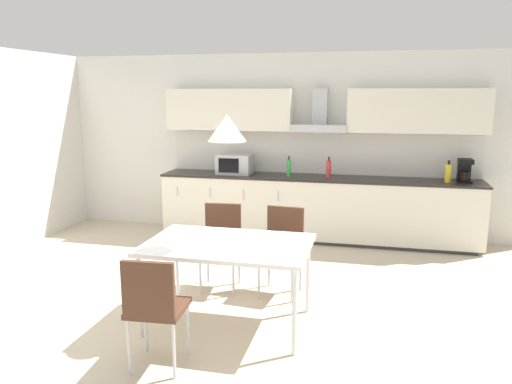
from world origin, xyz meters
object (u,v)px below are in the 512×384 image
(bottle_green, at_px, (289,168))
(bottle_red, at_px, (329,169))
(dining_table, at_px, (228,248))
(chair_far_left, at_px, (221,237))
(pendant_lamp, at_px, (227,128))
(chair_far_right, at_px, (283,241))
(chair_near_left, at_px, (154,302))
(microwave, at_px, (235,164))
(coffee_maker, at_px, (464,170))
(bottle_yellow, at_px, (448,173))

(bottle_green, height_order, bottle_red, bottle_red)
(dining_table, relative_size, chair_far_left, 1.61)
(bottle_red, distance_m, pendant_lamp, 2.90)
(bottle_green, xyz_separation_m, chair_far_right, (0.26, -1.90, -0.47))
(chair_far_left, relative_size, chair_near_left, 1.00)
(microwave, relative_size, chair_far_left, 0.55)
(microwave, bearing_deg, chair_far_right, -61.75)
(bottle_green, xyz_separation_m, dining_table, (-0.06, -2.75, -0.30))
(dining_table, relative_size, chair_near_left, 1.61)
(chair_near_left, bearing_deg, dining_table, 69.86)
(chair_far_right, bearing_deg, coffee_maker, 44.50)
(bottle_yellow, relative_size, pendant_lamp, 0.89)
(microwave, distance_m, bottle_green, 0.78)
(dining_table, xyz_separation_m, chair_far_left, (-0.32, 0.85, -0.17))
(chair_far_right, bearing_deg, pendant_lamp, -110.97)
(chair_near_left, bearing_deg, bottle_green, 84.12)
(bottle_yellow, relative_size, dining_table, 0.20)
(chair_far_left, bearing_deg, dining_table, -69.07)
(bottle_yellow, xyz_separation_m, chair_far_right, (-1.80, -1.90, -0.48))
(bottle_red, xyz_separation_m, chair_near_left, (-0.92, -3.59, -0.48))
(bottle_yellow, bearing_deg, microwave, 179.02)
(dining_table, bearing_deg, coffee_maker, 50.40)
(bottle_yellow, height_order, chair_near_left, bottle_yellow)
(pendant_lamp, bearing_deg, bottle_green, 88.74)
(bottle_yellow, xyz_separation_m, bottle_green, (-2.06, 0.01, -0.00))
(bottle_green, relative_size, chair_near_left, 0.32)
(dining_table, xyz_separation_m, chair_near_left, (-0.31, -0.85, -0.17))
(bottle_red, xyz_separation_m, dining_table, (-0.61, -2.74, -0.31))
(chair_far_right, bearing_deg, bottle_green, 97.88)
(bottle_red, height_order, dining_table, bottle_red)
(pendant_lamp, bearing_deg, chair_far_left, 110.93)
(coffee_maker, xyz_separation_m, chair_near_left, (-2.64, -3.66, -0.50))
(coffee_maker, xyz_separation_m, bottle_red, (-1.72, -0.08, -0.03))
(bottle_red, bearing_deg, pendant_lamp, -102.47)
(coffee_maker, relative_size, bottle_yellow, 1.05)
(chair_far_left, xyz_separation_m, chair_far_right, (0.65, -0.00, 0.00))
(bottle_green, height_order, chair_far_left, bottle_green)
(chair_far_right, bearing_deg, microwave, 118.25)
(microwave, bearing_deg, coffee_maker, 0.50)
(microwave, xyz_separation_m, bottle_yellow, (2.84, -0.05, -0.02))
(coffee_maker, height_order, bottle_red, coffee_maker)
(microwave, bearing_deg, dining_table, -75.52)
(bottle_yellow, bearing_deg, dining_table, -127.78)
(coffee_maker, distance_m, chair_far_left, 3.34)
(bottle_yellow, bearing_deg, coffee_maker, 20.11)
(coffee_maker, bearing_deg, chair_near_left, -125.78)
(microwave, bearing_deg, bottle_green, -2.89)
(chair_near_left, bearing_deg, bottle_red, 75.67)
(coffee_maker, relative_size, chair_near_left, 0.34)
(microwave, bearing_deg, chair_near_left, -83.56)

